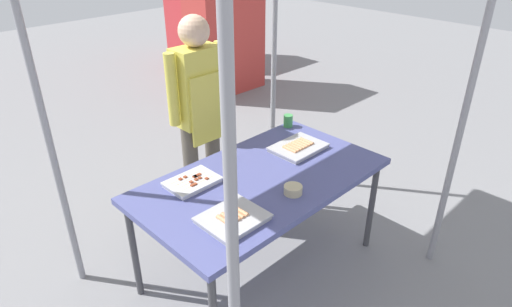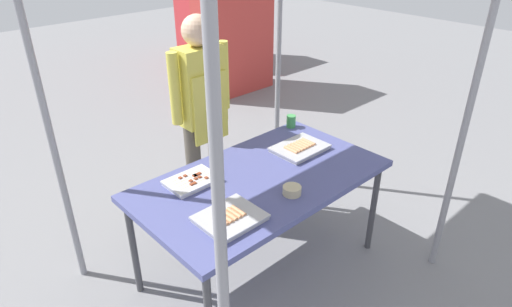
{
  "view_description": "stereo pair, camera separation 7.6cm",
  "coord_description": "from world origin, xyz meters",
  "px_view_note": "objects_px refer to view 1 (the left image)",
  "views": [
    {
      "loc": [
        -1.71,
        -1.68,
        2.21
      ],
      "look_at": [
        0.0,
        0.05,
        0.9
      ],
      "focal_mm": 31.11,
      "sensor_mm": 36.0,
      "label": 1
    },
    {
      "loc": [
        -1.65,
        -1.73,
        2.21
      ],
      "look_at": [
        0.0,
        0.05,
        0.9
      ],
      "focal_mm": 31.11,
      "sensor_mm": 36.0,
      "label": 2
    }
  ],
  "objects_px": {
    "drink_cup_near_edge": "(288,121)",
    "neighbor_stall_left": "(201,9)",
    "vendor_woman": "(199,105)",
    "neighbor_stall_right": "(225,19)",
    "stall_table": "(261,184)",
    "tray_grilled_sausages": "(233,218)",
    "tray_pork_links": "(298,147)",
    "tray_meat_skewers": "(192,182)",
    "condiment_bowl": "(293,190)"
  },
  "relations": [
    {
      "from": "drink_cup_near_edge",
      "to": "neighbor_stall_left",
      "type": "height_order",
      "value": "neighbor_stall_left"
    },
    {
      "from": "vendor_woman",
      "to": "neighbor_stall_right",
      "type": "xyz_separation_m",
      "value": [
        2.1,
        2.11,
        0.02
      ]
    },
    {
      "from": "stall_table",
      "to": "vendor_woman",
      "type": "bearing_deg",
      "value": 79.63
    },
    {
      "from": "tray_grilled_sausages",
      "to": "tray_pork_links",
      "type": "distance_m",
      "value": 0.93
    },
    {
      "from": "tray_pork_links",
      "to": "tray_meat_skewers",
      "type": "bearing_deg",
      "value": 169.02
    },
    {
      "from": "drink_cup_near_edge",
      "to": "vendor_woman",
      "type": "bearing_deg",
      "value": 142.89
    },
    {
      "from": "neighbor_stall_left",
      "to": "neighbor_stall_right",
      "type": "xyz_separation_m",
      "value": [
        -0.67,
        -1.36,
        0.12
      ]
    },
    {
      "from": "condiment_bowl",
      "to": "neighbor_stall_left",
      "type": "xyz_separation_m",
      "value": [
        2.92,
        4.54,
        0.09
      ]
    },
    {
      "from": "stall_table",
      "to": "tray_pork_links",
      "type": "distance_m",
      "value": 0.46
    },
    {
      "from": "stall_table",
      "to": "tray_meat_skewers",
      "type": "xyz_separation_m",
      "value": [
        -0.36,
        0.24,
        0.07
      ]
    },
    {
      "from": "neighbor_stall_left",
      "to": "neighbor_stall_right",
      "type": "bearing_deg",
      "value": -116.22
    },
    {
      "from": "stall_table",
      "to": "neighbor_stall_left",
      "type": "xyz_separation_m",
      "value": [
        2.91,
        4.27,
        0.17
      ]
    },
    {
      "from": "tray_meat_skewers",
      "to": "neighbor_stall_right",
      "type": "distance_m",
      "value": 3.74
    },
    {
      "from": "tray_meat_skewers",
      "to": "tray_pork_links",
      "type": "bearing_deg",
      "value": -10.98
    },
    {
      "from": "neighbor_stall_right",
      "to": "tray_grilled_sausages",
      "type": "bearing_deg",
      "value": -130.61
    },
    {
      "from": "neighbor_stall_right",
      "to": "neighbor_stall_left",
      "type": "bearing_deg",
      "value": 63.78
    },
    {
      "from": "tray_pork_links",
      "to": "neighbor_stall_left",
      "type": "distance_m",
      "value": 4.87
    },
    {
      "from": "vendor_woman",
      "to": "stall_table",
      "type": "bearing_deg",
      "value": 79.63
    },
    {
      "from": "tray_pork_links",
      "to": "drink_cup_near_edge",
      "type": "xyz_separation_m",
      "value": [
        0.24,
        0.31,
        0.03
      ]
    },
    {
      "from": "condiment_bowl",
      "to": "neighbor_stall_right",
      "type": "xyz_separation_m",
      "value": [
        2.24,
        3.17,
        0.21
      ]
    },
    {
      "from": "tray_grilled_sausages",
      "to": "drink_cup_near_edge",
      "type": "bearing_deg",
      "value": 28.27
    },
    {
      "from": "drink_cup_near_edge",
      "to": "condiment_bowl",
      "type": "bearing_deg",
      "value": -136.55
    },
    {
      "from": "vendor_woman",
      "to": "tray_meat_skewers",
      "type": "bearing_deg",
      "value": 47.93
    },
    {
      "from": "tray_pork_links",
      "to": "neighbor_stall_right",
      "type": "bearing_deg",
      "value": 57.62
    },
    {
      "from": "condiment_bowl",
      "to": "stall_table",
      "type": "bearing_deg",
      "value": 89.51
    },
    {
      "from": "drink_cup_near_edge",
      "to": "neighbor_stall_right",
      "type": "height_order",
      "value": "neighbor_stall_right"
    },
    {
      "from": "tray_meat_skewers",
      "to": "drink_cup_near_edge",
      "type": "height_order",
      "value": "drink_cup_near_edge"
    },
    {
      "from": "tray_meat_skewers",
      "to": "neighbor_stall_left",
      "type": "height_order",
      "value": "neighbor_stall_left"
    },
    {
      "from": "tray_meat_skewers",
      "to": "vendor_woman",
      "type": "xyz_separation_m",
      "value": [
        0.51,
        0.57,
        0.2
      ]
    },
    {
      "from": "stall_table",
      "to": "tray_pork_links",
      "type": "xyz_separation_m",
      "value": [
        0.45,
        0.08,
        0.07
      ]
    },
    {
      "from": "neighbor_stall_right",
      "to": "drink_cup_near_edge",
      "type": "bearing_deg",
      "value": -121.65
    },
    {
      "from": "tray_grilled_sausages",
      "to": "condiment_bowl",
      "type": "bearing_deg",
      "value": -6.52
    },
    {
      "from": "stall_table",
      "to": "neighbor_stall_left",
      "type": "height_order",
      "value": "neighbor_stall_left"
    },
    {
      "from": "tray_meat_skewers",
      "to": "tray_pork_links",
      "type": "distance_m",
      "value": 0.83
    },
    {
      "from": "tray_pork_links",
      "to": "condiment_bowl",
      "type": "height_order",
      "value": "condiment_bowl"
    },
    {
      "from": "tray_grilled_sausages",
      "to": "vendor_woman",
      "type": "height_order",
      "value": "vendor_woman"
    },
    {
      "from": "tray_grilled_sausages",
      "to": "condiment_bowl",
      "type": "height_order",
      "value": "condiment_bowl"
    },
    {
      "from": "drink_cup_near_edge",
      "to": "vendor_woman",
      "type": "height_order",
      "value": "vendor_woman"
    },
    {
      "from": "drink_cup_near_edge",
      "to": "neighbor_stall_left",
      "type": "xyz_separation_m",
      "value": [
        2.22,
        3.88,
        0.07
      ]
    },
    {
      "from": "stall_table",
      "to": "tray_meat_skewers",
      "type": "bearing_deg",
      "value": 146.91
    },
    {
      "from": "tray_meat_skewers",
      "to": "vendor_woman",
      "type": "bearing_deg",
      "value": 47.93
    },
    {
      "from": "stall_table",
      "to": "condiment_bowl",
      "type": "distance_m",
      "value": 0.27
    },
    {
      "from": "stall_table",
      "to": "tray_grilled_sausages",
      "type": "height_order",
      "value": "tray_grilled_sausages"
    },
    {
      "from": "tray_grilled_sausages",
      "to": "stall_table",
      "type": "bearing_deg",
      "value": 26.06
    },
    {
      "from": "tray_grilled_sausages",
      "to": "neighbor_stall_right",
      "type": "height_order",
      "value": "neighbor_stall_right"
    },
    {
      "from": "tray_pork_links",
      "to": "vendor_woman",
      "type": "height_order",
      "value": "vendor_woman"
    },
    {
      "from": "stall_table",
      "to": "neighbor_stall_right",
      "type": "relative_size",
      "value": 0.82
    },
    {
      "from": "stall_table",
      "to": "vendor_woman",
      "type": "xyz_separation_m",
      "value": [
        0.15,
        0.8,
        0.26
      ]
    },
    {
      "from": "tray_meat_skewers",
      "to": "tray_pork_links",
      "type": "xyz_separation_m",
      "value": [
        0.81,
        -0.16,
        0.0
      ]
    },
    {
      "from": "tray_grilled_sausages",
      "to": "neighbor_stall_left",
      "type": "relative_size",
      "value": 0.2
    }
  ]
}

